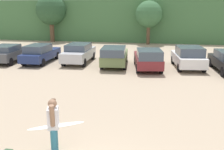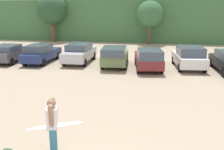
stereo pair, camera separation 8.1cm
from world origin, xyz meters
name	(u,v)px [view 2 (the right image)]	position (x,y,z in m)	size (l,w,h in m)	color
hillside_ridge	(151,20)	(0.00, 34.77, 2.71)	(108.00, 12.00, 5.41)	#427042
tree_center_right	(52,10)	(-12.59, 28.03, 4.10)	(3.86, 3.86, 6.07)	brown
tree_ridge_back	(150,14)	(0.16, 27.79, 3.63)	(3.24, 3.24, 5.28)	brown
parked_car_dark_gray	(8,53)	(-10.72, 14.28, 0.79)	(2.19, 4.12, 1.47)	#4C4F54
parked_car_navy	(41,53)	(-7.96, 14.72, 0.79)	(1.87, 4.80, 1.54)	navy
parked_car_silver	(79,53)	(-4.82, 15.35, 0.84)	(1.99, 4.72, 1.58)	silver
parked_car_olive_green	(115,56)	(-1.66, 14.50, 0.84)	(2.31, 4.84, 1.59)	#6B7F4C
parked_car_maroon	(149,59)	(0.99, 13.86, 0.83)	(2.51, 4.77, 1.61)	maroon
parked_car_white	(189,57)	(3.95, 14.88, 0.86)	(2.47, 4.49, 1.69)	white
person_adult	(52,123)	(-1.20, 1.51, 1.02)	(0.45, 0.84, 1.80)	teal
surfboard_white	(55,126)	(-1.13, 1.55, 0.92)	(1.79, 1.34, 0.17)	white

